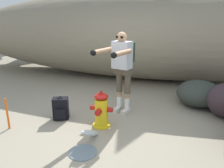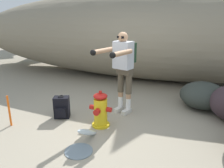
{
  "view_description": "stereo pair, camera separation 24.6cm",
  "coord_description": "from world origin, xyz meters",
  "px_view_note": "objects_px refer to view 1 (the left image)",
  "views": [
    {
      "loc": [
        1.17,
        -3.38,
        2.0
      ],
      "look_at": [
        0.06,
        0.42,
        0.75
      ],
      "focal_mm": 35.03,
      "sensor_mm": 36.0,
      "label": 1
    },
    {
      "loc": [
        1.41,
        -3.31,
        2.0
      ],
      "look_at": [
        0.06,
        0.42,
        0.75
      ],
      "focal_mm": 35.03,
      "sensor_mm": 36.0,
      "label": 2
    }
  ],
  "objects_px": {
    "utility_worker": "(122,63)",
    "survey_stake": "(7,114)",
    "spare_backpack": "(61,109)",
    "boulder_large": "(199,93)",
    "fire_hydrant": "(101,111)"
  },
  "relations": [
    {
      "from": "utility_worker",
      "to": "survey_stake",
      "type": "height_order",
      "value": "utility_worker"
    },
    {
      "from": "spare_backpack",
      "to": "boulder_large",
      "type": "relative_size",
      "value": 0.45
    },
    {
      "from": "fire_hydrant",
      "to": "spare_backpack",
      "type": "distance_m",
      "value": 0.89
    },
    {
      "from": "survey_stake",
      "to": "fire_hydrant",
      "type": "bearing_deg",
      "value": 19.61
    },
    {
      "from": "utility_worker",
      "to": "spare_backpack",
      "type": "xyz_separation_m",
      "value": [
        -1.09,
        -0.63,
        -0.87
      ]
    },
    {
      "from": "fire_hydrant",
      "to": "boulder_large",
      "type": "relative_size",
      "value": 0.66
    },
    {
      "from": "survey_stake",
      "to": "boulder_large",
      "type": "bearing_deg",
      "value": 32.35
    },
    {
      "from": "fire_hydrant",
      "to": "utility_worker",
      "type": "distance_m",
      "value": 1.06
    },
    {
      "from": "utility_worker",
      "to": "boulder_large",
      "type": "height_order",
      "value": "utility_worker"
    },
    {
      "from": "boulder_large",
      "to": "spare_backpack",
      "type": "bearing_deg",
      "value": -150.42
    },
    {
      "from": "fire_hydrant",
      "to": "spare_backpack",
      "type": "height_order",
      "value": "fire_hydrant"
    },
    {
      "from": "spare_backpack",
      "to": "survey_stake",
      "type": "height_order",
      "value": "survey_stake"
    },
    {
      "from": "boulder_large",
      "to": "survey_stake",
      "type": "distance_m",
      "value": 4.05
    },
    {
      "from": "boulder_large",
      "to": "survey_stake",
      "type": "xyz_separation_m",
      "value": [
        -3.42,
        -2.17,
        0.01
      ]
    },
    {
      "from": "spare_backpack",
      "to": "boulder_large",
      "type": "height_order",
      "value": "boulder_large"
    }
  ]
}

